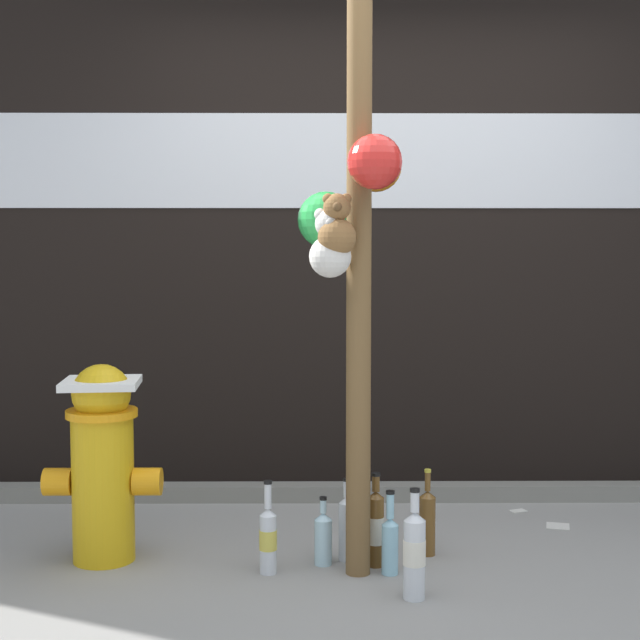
# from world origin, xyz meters

# --- Properties ---
(ground_plane) EXTENTS (14.00, 14.00, 0.00)m
(ground_plane) POSITION_xyz_m (0.00, 0.00, 0.00)
(ground_plane) COLOR gray
(building_wall) EXTENTS (10.00, 0.21, 3.45)m
(building_wall) POSITION_xyz_m (0.00, 1.66, 1.72)
(building_wall) COLOR black
(building_wall) RESTS_ON ground_plane
(curb_strip) EXTENTS (8.00, 0.12, 0.08)m
(curb_strip) POSITION_xyz_m (0.00, 1.25, 0.04)
(curb_strip) COLOR slate
(curb_strip) RESTS_ON ground_plane
(memorial_post) EXTENTS (0.48, 0.51, 2.77)m
(memorial_post) POSITION_xyz_m (-0.20, 0.23, 1.61)
(memorial_post) COLOR brown
(memorial_post) RESTS_ON ground_plane
(fire_hydrant) EXTENTS (0.47, 0.32, 0.80)m
(fire_hydrant) POSITION_xyz_m (-1.20, 0.37, 0.41)
(fire_hydrant) COLOR gold
(fire_hydrant) RESTS_ON ground_plane
(bottle_0) EXTENTS (0.07, 0.07, 0.27)m
(bottle_0) POSITION_xyz_m (-0.32, 0.31, 0.11)
(bottle_0) COLOR #B2DBEA
(bottle_0) RESTS_ON ground_plane
(bottle_1) EXTENTS (0.07, 0.07, 0.36)m
(bottle_1) POSITION_xyz_m (-0.54, 0.21, 0.14)
(bottle_1) COLOR silver
(bottle_1) RESTS_ON ground_plane
(bottle_2) EXTENTS (0.08, 0.08, 0.40)m
(bottle_2) POSITION_xyz_m (0.00, -0.05, 0.17)
(bottle_2) COLOR silver
(bottle_2) RESTS_ON ground_plane
(bottle_3) EXTENTS (0.07, 0.07, 0.36)m
(bottle_3) POSITION_xyz_m (0.11, 0.42, 0.14)
(bottle_3) COLOR brown
(bottle_3) RESTS_ON ground_plane
(bottle_4) EXTENTS (0.07, 0.07, 0.37)m
(bottle_4) POSITION_xyz_m (-0.11, 0.29, 0.16)
(bottle_4) COLOR brown
(bottle_4) RESTS_ON ground_plane
(bottle_5) EXTENTS (0.06, 0.06, 0.34)m
(bottle_5) POSITION_xyz_m (-0.23, 0.36, 0.14)
(bottle_5) COLOR silver
(bottle_5) RESTS_ON ground_plane
(bottle_6) EXTENTS (0.06, 0.06, 0.33)m
(bottle_6) POSITION_xyz_m (-0.07, 0.20, 0.13)
(bottle_6) COLOR #93CCE0
(bottle_6) RESTS_ON ground_plane
(litter_0) EXTENTS (0.09, 0.07, 0.01)m
(litter_0) POSITION_xyz_m (0.62, 1.05, 0.00)
(litter_0) COLOR silver
(litter_0) RESTS_ON ground_plane
(litter_1) EXTENTS (0.12, 0.12, 0.01)m
(litter_1) POSITION_xyz_m (0.75, 0.80, 0.00)
(litter_1) COLOR silver
(litter_1) RESTS_ON ground_plane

